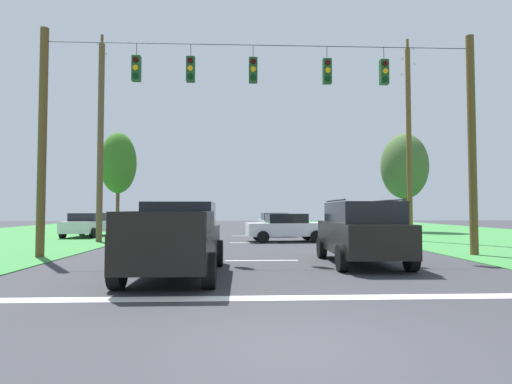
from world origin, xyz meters
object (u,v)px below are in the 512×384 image
(distant_car_oncoming, at_px, (274,223))
(tree_roadside_right, at_px, (404,167))
(pickup_truck, at_px, (177,239))
(utility_pole_mid_right, at_px, (409,139))
(suv_black, at_px, (361,231))
(utility_pole_near_left, at_px, (100,140))
(overhead_signal_span, at_px, (261,128))
(distant_car_far_parked, at_px, (87,225))
(tree_roadside_left, at_px, (118,163))
(distant_car_crossing_white, at_px, (286,227))

(distant_car_oncoming, xyz_separation_m, tree_roadside_right, (10.57, 3.51, 4.32))
(pickup_truck, xyz_separation_m, utility_pole_mid_right, (11.17, 11.50, 4.75))
(suv_black, xyz_separation_m, distant_car_oncoming, (-1.48, 15.13, -0.27))
(utility_pole_near_left, bearing_deg, utility_pole_mid_right, 0.49)
(suv_black, bearing_deg, overhead_signal_span, 143.48)
(distant_car_far_parked, height_order, tree_roadside_left, tree_roadside_left)
(distant_car_far_parked, bearing_deg, distant_car_crossing_white, -19.02)
(suv_black, xyz_separation_m, utility_pole_mid_right, (5.61, 9.50, 4.66))
(pickup_truck, height_order, utility_pole_mid_right, utility_pole_mid_right)
(distant_car_oncoming, relative_size, tree_roadside_left, 0.58)
(distant_car_crossing_white, distance_m, tree_roadside_left, 15.29)
(distant_car_oncoming, relative_size, tree_roadside_right, 0.57)
(distant_car_far_parked, distance_m, tree_roadside_left, 6.45)
(utility_pole_mid_right, bearing_deg, utility_pole_near_left, -179.51)
(tree_roadside_right, relative_size, tree_roadside_left, 1.02)
(suv_black, relative_size, distant_car_oncoming, 1.10)
(suv_black, bearing_deg, utility_pole_mid_right, 59.43)
(overhead_signal_span, xyz_separation_m, tree_roadside_right, (12.15, 16.37, 0.30))
(distant_car_oncoming, relative_size, utility_pole_near_left, 0.39)
(distant_car_far_parked, distance_m, utility_pole_near_left, 6.68)
(utility_pole_mid_right, bearing_deg, tree_roadside_left, 154.86)
(distant_car_far_parked, height_order, utility_pole_near_left, utility_pole_near_left)
(distant_car_crossing_white, relative_size, utility_pole_near_left, 0.40)
(distant_car_far_parked, distance_m, utility_pole_mid_right, 20.16)
(pickup_truck, height_order, distant_car_crossing_white, pickup_truck)
(overhead_signal_span, relative_size, distant_car_far_parked, 3.77)
(distant_car_oncoming, height_order, distant_car_far_parked, same)
(tree_roadside_left, bearing_deg, distant_car_crossing_white, -37.22)
(distant_car_crossing_white, relative_size, distant_car_far_parked, 1.02)
(suv_black, bearing_deg, utility_pole_near_left, 140.55)
(pickup_truck, distance_m, distant_car_oncoming, 17.61)
(utility_pole_mid_right, bearing_deg, pickup_truck, -134.16)
(pickup_truck, relative_size, tree_roadside_left, 0.72)
(pickup_truck, height_order, distant_car_far_parked, pickup_truck)
(utility_pole_near_left, bearing_deg, distant_car_far_parked, 116.85)
(tree_roadside_right, bearing_deg, suv_black, -115.98)
(suv_black, relative_size, distant_car_far_parked, 1.11)
(overhead_signal_span, height_order, distant_car_far_parked, overhead_signal_span)
(distant_car_far_parked, height_order, utility_pole_mid_right, utility_pole_mid_right)
(distant_car_crossing_white, bearing_deg, tree_roadside_right, 41.68)
(distant_car_crossing_white, distance_m, utility_pole_near_left, 11.10)
(distant_car_oncoming, bearing_deg, utility_pole_mid_right, -38.42)
(tree_roadside_right, height_order, tree_roadside_left, tree_roadside_right)
(pickup_truck, xyz_separation_m, distant_car_crossing_white, (4.23, 11.37, -0.18))
(distant_car_far_parked, bearing_deg, overhead_signal_span, -47.28)
(tree_roadside_left, bearing_deg, overhead_signal_span, -58.18)
(suv_black, height_order, tree_roadside_left, tree_roadside_left)
(distant_car_far_parked, bearing_deg, distant_car_oncoming, 7.38)
(distant_car_oncoming, relative_size, utility_pole_mid_right, 0.39)
(distant_car_oncoming, distance_m, utility_pole_near_left, 12.38)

